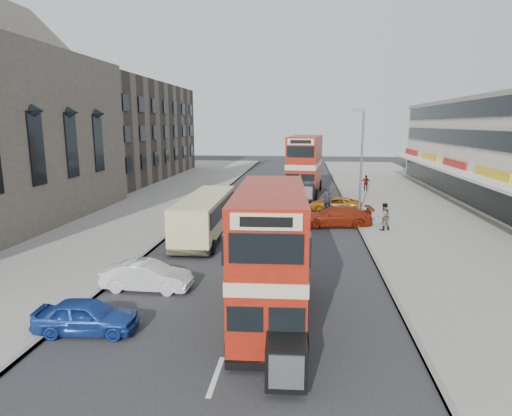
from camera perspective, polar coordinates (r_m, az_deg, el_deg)
The scene contains 18 objects.
ground at distance 16.45m, azimuth -2.46°, elevation -14.01°, with size 160.00×160.00×0.00m, color #28282B.
road_surface at distance 35.48m, azimuth 2.51°, elevation -0.20°, with size 12.00×90.00×0.01m, color #28282B.
pavement_right at distance 36.68m, azimuth 21.56°, elevation -0.50°, with size 12.00×90.00×0.15m, color gray.
pavement_left at distance 38.19m, azimuth -15.76°, elevation 0.30°, with size 12.00×90.00×0.15m, color gray.
kerb_left at distance 36.38m, azimuth -7.11°, elevation 0.12°, with size 0.20×90.00×0.16m, color gray.
kerb_right at distance 35.59m, azimuth 12.36°, elevation -0.31°, with size 0.20×90.00×0.16m, color gray.
brick_terrace at distance 58.06m, azimuth -18.63°, elevation 9.62°, with size 14.00×28.00×12.00m, color #66594C.
street_lamp at distance 33.04m, azimuth 13.78°, elevation 7.02°, with size 1.00×0.20×8.12m.
bus_main at distance 15.17m, azimuth 1.96°, elevation -6.28°, with size 2.67×8.49×4.65m.
bus_second at distance 43.14m, azimuth 6.56°, elevation 5.72°, with size 3.68×10.41×5.61m.
coach at distance 26.77m, azimuth -6.74°, elevation -0.91°, with size 2.51×9.20×2.43m.
car_left_near at distance 16.02m, azimuth -21.63°, elevation -13.23°, with size 1.40×3.47×1.18m, color #1B3E96.
car_left_front at distance 19.05m, azimuth -14.33°, elevation -8.75°, with size 1.31×3.77×1.24m, color silver.
car_right_a at distance 30.05m, azimuth 10.57°, elevation -1.09°, with size 2.00×4.92×1.43m, color maroon.
car_right_b at distance 35.24m, azimuth 10.46°, elevation 0.51°, with size 1.95×4.23×1.18m, color #C46E13.
pedestrian_near at distance 29.08m, azimuth 16.65°, elevation -1.08°, with size 0.67×0.45×1.82m, color gray.
pedestrian_far at distance 46.01m, azimuth 14.41°, elevation 3.27°, with size 0.94×0.39×1.60m, color gray.
cyclist at distance 34.09m, azimuth 9.43°, elevation 0.41°, with size 0.73×1.97×2.17m.
Camera 1 is at (2.35, -14.70, 7.00)m, focal length 30.04 mm.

